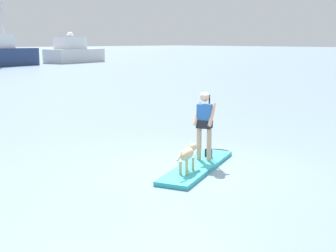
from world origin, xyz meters
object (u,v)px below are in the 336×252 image
Objects in this scene: person_paddler at (205,121)px; moored_boat_outer at (0,54)px; dog at (188,154)px; paddleboard at (200,164)px; moored_boat_far_starboard at (74,53)px.

person_paddler is 47.77m from moored_boat_outer.
paddleboard is at bearing 22.02° from dog.
paddleboard is 0.38× the size of moored_boat_far_starboard.
person_paddler is at bearing 22.02° from paddleboard.
paddleboard is 0.38× the size of moored_boat_outer.
paddleboard is 54.25m from moored_boat_far_starboard.
person_paddler is at bearing -108.05° from moored_boat_outer.
paddleboard is at bearing -119.07° from moored_boat_far_starboard.
moored_boat_far_starboard reaches higher than dog.
dog is 0.11× the size of moored_boat_outer.
moored_boat_outer is 11.48m from moored_boat_far_starboard.
paddleboard is at bearing -157.98° from person_paddler.
moored_boat_outer reaches higher than moored_boat_far_starboard.
person_paddler is 54.04m from moored_boat_far_starboard.
moored_boat_outer is 1.02× the size of moored_boat_far_starboard.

